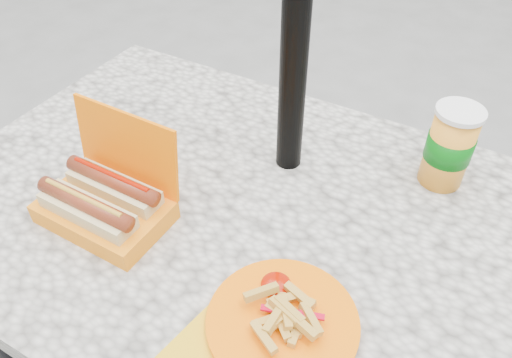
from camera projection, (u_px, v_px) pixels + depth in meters
The scene contains 4 objects.
picnic_table at pixel (249, 249), 0.98m from camera, with size 1.20×0.80×0.75m.
hotdog_box at pixel (105, 201), 0.87m from camera, with size 0.22×0.17×0.18m.
fries_plate at pixel (278, 323), 0.72m from camera, with size 0.25×0.31×0.05m.
soda_cup at pixel (449, 147), 0.92m from camera, with size 0.09×0.09×0.16m.
Camera 1 is at (0.32, -0.55, 1.40)m, focal length 35.00 mm.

